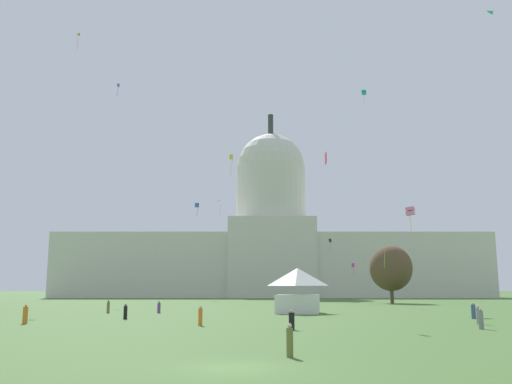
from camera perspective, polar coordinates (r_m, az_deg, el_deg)
ground_plane at (r=24.54m, az=-2.28°, el=-17.76°), size 800.00×800.00×0.00m
capitol_building at (r=180.17m, az=1.69°, el=-5.80°), size 136.37×27.52×61.21m
event_tent at (r=72.61m, az=4.46°, el=-10.12°), size 6.56×6.87×5.79m
tree_east_near at (r=118.80m, az=13.95°, el=-7.70°), size 11.98×11.81×11.92m
person_grey_near_tree_west at (r=55.35m, az=22.25°, el=-11.82°), size 0.56×0.56×1.70m
person_grey_front_right at (r=49.04m, az=22.45°, el=-12.15°), size 0.45×0.45×1.70m
person_olive_edge_west at (r=75.68m, az=-15.01°, el=-11.49°), size 0.53×0.53×1.65m
person_orange_back_center at (r=56.36m, az=-22.76°, el=-11.71°), size 0.51×0.51×1.76m
person_olive_back_left at (r=27.82m, az=3.64°, el=-15.26°), size 0.39×0.39×1.61m
person_black_front_left at (r=44.92m, az=3.83°, el=-13.22°), size 0.54×0.54×1.59m
person_purple_mid_left at (r=74.07m, az=-9.96°, el=-11.76°), size 0.50×0.50×1.53m
person_black_lawn_far_left at (r=60.84m, az=-13.32°, el=-12.06°), size 0.45×0.45×1.61m
person_denim_lawn_far_right at (r=64.33m, az=21.78°, el=-11.45°), size 0.46×0.46×1.74m
person_orange_edge_east at (r=49.75m, az=-5.70°, el=-12.75°), size 0.50×0.50×1.74m
kite_yellow_mid at (r=100.20m, az=-2.50°, el=3.61°), size 0.75×0.70×4.21m
kite_orange_high at (r=131.96m, az=-18.09°, el=15.10°), size 1.08×1.47×3.43m
kite_lime_low at (r=99.63m, az=13.17°, el=-5.64°), size 1.04×1.83×3.94m
kite_violet_high at (r=146.90m, az=-14.05°, el=10.53°), size 0.65×0.32×3.49m
kite_white_mid at (r=127.50m, az=-3.54°, el=-1.19°), size 1.18×1.28×3.88m
kite_cyan_high at (r=92.10m, az=23.56°, el=16.74°), size 1.42×1.32×0.17m
kite_magenta_low at (r=128.91m, az=10.17°, el=-7.57°), size 0.91×0.60×2.54m
kite_black_low at (r=148.08m, az=7.82°, el=-5.15°), size 0.73×0.50×3.23m
kite_pink_low at (r=76.79m, az=15.84°, el=-1.94°), size 1.44×1.42×3.74m
kite_blue_mid at (r=155.05m, az=-6.06°, el=-1.38°), size 1.30×1.28×3.62m
kite_turquoise_high at (r=165.72m, az=11.26°, el=10.12°), size 1.55×1.56×4.06m
kite_red_low at (r=57.38m, az=7.36°, el=3.51°), size 0.07×1.04×1.15m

